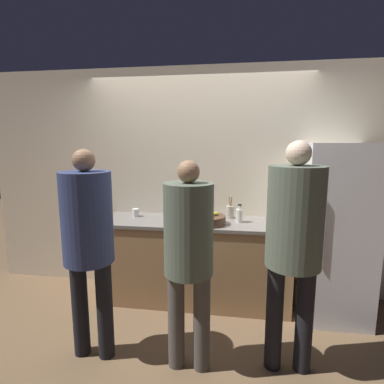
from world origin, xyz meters
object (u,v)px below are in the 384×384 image
Objects in this scene: bottle_clear at (239,215)px; cup_white at (136,213)px; person_right at (294,234)px; person_center at (189,248)px; refrigerator at (333,231)px; fruit_bowl at (209,220)px; person_left at (88,234)px; utensil_crock at (230,212)px.

bottle_clear is 1.18m from cup_white.
person_center is at bearing -172.77° from person_right.
refrigerator is 1.06m from person_right.
refrigerator reaches higher than person_center.
person_right is 4.99× the size of fruit_bowl.
person_left is 4.82× the size of fruit_bowl.
person_center is 0.92× the size of person_right.
person_right is at bearing 7.23° from person_center.
person_left is 0.81m from person_center.
cup_white is (0.01, 1.10, -0.08)m from person_left.
person_left is 1.25m from fruit_bowl.
refrigerator is 1.06m from utensil_crock.
person_right is 19.75× the size of cup_white.
refrigerator reaches higher than fruit_bowl.
fruit_bowl is (-1.25, -0.06, 0.09)m from refrigerator.
person_center reaches higher than bottle_clear.
person_right is at bearing 2.93° from person_left.
fruit_bowl is at bearing -126.68° from utensil_crock.
bottle_clear is (-0.39, 0.95, -0.10)m from person_right.
person_center is 1.38m from cup_white.
utensil_crock is at bearing 77.04° from person_center.
person_right reaches higher than bottle_clear.
bottle_clear is at bearing -3.79° from cup_white.
person_center is at bearing -93.93° from fruit_bowl.
bottle_clear is at bearing 70.01° from person_center.
refrigerator is 0.94m from bottle_clear.
fruit_bowl is at bearing 130.61° from person_right.
person_left is 19.06× the size of cup_white.
bottle_clear is at bearing 40.93° from person_left.
person_left is 1.61m from utensil_crock.
person_right is at bearing -121.70° from refrigerator.
person_right reaches higher than cup_white.
person_right reaches higher than utensil_crock.
refrigerator is at bearing 24.48° from person_left.
person_left is at bearing -133.90° from fruit_bowl.
refrigerator is 2.12m from cup_white.
person_center is at bearing -109.99° from bottle_clear.
cup_white is at bearing 166.73° from fruit_bowl.
cup_white is at bearing 146.81° from person_right.
person_right reaches higher than person_left.
utensil_crock is (-0.49, 1.11, -0.10)m from person_right.
utensil_crock is 2.70× the size of cup_white.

